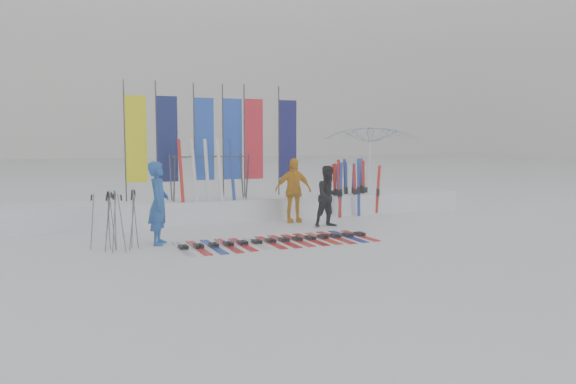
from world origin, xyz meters
name	(u,v)px	position (x,y,z in m)	size (l,w,h in m)	color
ground	(309,246)	(0.00, 0.00, 0.00)	(120.00, 120.00, 0.00)	white
snow_bank	(241,208)	(0.00, 4.60, 0.30)	(14.00, 1.60, 0.60)	white
person_blue	(159,203)	(-2.87, 1.41, 0.89)	(0.65, 0.42, 1.78)	#1B4FA2
person_black	(329,196)	(1.61, 2.22, 0.79)	(0.76, 0.60, 1.57)	black
person_yellow	(293,190)	(1.06, 3.28, 0.87)	(1.02, 0.42, 1.74)	#EFA10F
tent_canopy	(370,165)	(4.78, 5.47, 1.40)	(3.04, 3.10, 2.79)	white
ski_row	(277,241)	(-0.45, 0.67, 0.04)	(4.31, 1.69, 0.07)	#B5B7BC
pole_cluster	(117,221)	(-3.77, 1.07, 0.60)	(0.93, 0.62, 1.24)	#595B60
feather_flags	(215,139)	(-0.69, 4.81, 2.24)	(5.01, 0.28, 3.20)	#383A3F
ski_rack	(209,171)	(-1.01, 4.20, 1.38)	(2.04, 0.80, 1.23)	#383A3F
upright_skis	(349,189)	(3.23, 4.07, 0.78)	(1.48, 1.03, 1.69)	red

